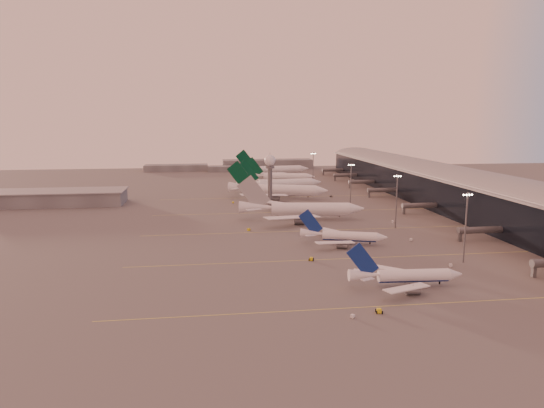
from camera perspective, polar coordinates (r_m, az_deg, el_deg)
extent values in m
plane|color=#5F5C5C|center=(164.66, 3.48, -7.66)|extent=(700.00, 700.00, 0.00)
cube|color=#F2EA55|center=(142.52, 18.47, -11.04)|extent=(180.00, 0.25, 0.02)
cube|color=#F2EA55|center=(181.75, 12.24, -6.16)|extent=(180.00, 0.25, 0.02)
cube|color=#F2EA55|center=(223.16, 8.33, -3.01)|extent=(180.00, 0.25, 0.02)
cube|color=#F2EA55|center=(265.74, 5.67, -0.85)|extent=(180.00, 0.25, 0.02)
cube|color=#F2EA55|center=(313.85, 3.58, 0.86)|extent=(180.00, 0.25, 0.02)
cube|color=black|center=(300.90, 19.87, 1.62)|extent=(36.00, 360.00, 18.00)
cylinder|color=gray|center=(299.80, 19.97, 3.32)|extent=(10.08, 360.00, 10.08)
cube|color=gray|center=(299.78, 19.97, 3.35)|extent=(40.00, 362.00, 0.80)
cube|color=#5B5E63|center=(176.90, 28.45, -6.89)|extent=(1.20, 1.20, 4.40)
cylinder|color=#5B5E63|center=(218.74, 23.59, -2.82)|extent=(22.00, 2.80, 2.80)
cube|color=#5B5E63|center=(214.26, 21.25, -3.54)|extent=(1.20, 1.20, 4.40)
cylinder|color=#5B5E63|center=(268.89, 17.23, -0.15)|extent=(22.00, 2.80, 2.80)
cube|color=#5B5E63|center=(265.26, 15.25, -0.69)|extent=(1.20, 1.20, 4.40)
cylinder|color=#5B5E63|center=(319.84, 13.05, 1.61)|extent=(22.00, 2.80, 2.80)
cube|color=#5B5E63|center=(316.79, 11.34, 1.17)|extent=(1.20, 1.20, 4.40)
cylinder|color=#5B5E63|center=(359.04, 10.69, 2.59)|extent=(22.00, 2.80, 2.80)
cube|color=#5B5E63|center=(356.33, 9.15, 2.21)|extent=(1.20, 1.20, 4.40)
cylinder|color=#5B5E63|center=(398.81, 8.81, 3.38)|extent=(22.00, 2.80, 2.80)
cube|color=#5B5E63|center=(396.37, 7.41, 3.04)|extent=(1.20, 1.20, 4.40)
cylinder|color=#5B5E63|center=(437.08, 7.33, 3.99)|extent=(22.00, 2.80, 2.80)
cube|color=#5B5E63|center=(434.85, 6.04, 3.68)|extent=(1.20, 1.20, 4.40)
cube|color=slate|center=(310.51, -24.29, 0.63)|extent=(80.00, 25.00, 8.00)
cube|color=gray|center=(309.92, -24.35, 1.40)|extent=(82.00, 27.00, 0.60)
cylinder|color=#5B5E63|center=(278.89, -0.24, 2.01)|extent=(2.60, 2.60, 22.00)
cylinder|color=#5B5E63|center=(277.52, -0.25, 4.36)|extent=(5.20, 5.20, 1.20)
sphere|color=white|center=(277.16, -0.25, 5.16)|extent=(6.40, 6.40, 6.40)
cylinder|color=#5B5E63|center=(276.87, -0.25, 5.93)|extent=(0.16, 0.16, 2.00)
cylinder|color=#5B5E63|center=(181.51, 21.81, -2.61)|extent=(0.56, 0.56, 25.00)
cube|color=#5B5E63|center=(179.42, 22.06, 1.13)|extent=(3.60, 0.25, 0.25)
sphere|color=#FFEABF|center=(178.74, 21.64, 1.00)|extent=(0.56, 0.56, 0.56)
sphere|color=#FFEABF|center=(179.23, 21.92, 1.00)|extent=(0.56, 0.56, 0.56)
sphere|color=#FFEABF|center=(179.72, 22.19, 1.01)|extent=(0.56, 0.56, 0.56)
sphere|color=#FFEABF|center=(180.22, 22.47, 1.01)|extent=(0.56, 0.56, 0.56)
cylinder|color=#5B5E63|center=(228.84, 14.44, 0.29)|extent=(0.56, 0.56, 25.00)
cube|color=#5B5E63|center=(227.18, 14.57, 3.28)|extent=(3.60, 0.25, 0.25)
sphere|color=#FFEABF|center=(226.67, 14.21, 3.18)|extent=(0.56, 0.56, 0.56)
sphere|color=#FFEABF|center=(227.04, 14.45, 3.18)|extent=(0.56, 0.56, 0.56)
sphere|color=#FFEABF|center=(227.42, 14.68, 3.18)|extent=(0.56, 0.56, 0.56)
sphere|color=#FFEABF|center=(227.80, 14.91, 3.18)|extent=(0.56, 0.56, 0.56)
cylinder|color=#5B5E63|center=(278.45, 9.25, 2.18)|extent=(0.56, 0.56, 25.00)
cube|color=#5B5E63|center=(277.08, 9.32, 4.63)|extent=(3.60, 0.25, 0.25)
sphere|color=#FFEABF|center=(276.69, 9.02, 4.55)|extent=(0.56, 0.56, 0.56)
sphere|color=#FFEABF|center=(276.97, 9.22, 4.55)|extent=(0.56, 0.56, 0.56)
sphere|color=#FFEABF|center=(277.27, 9.42, 4.55)|extent=(0.56, 0.56, 0.56)
sphere|color=#FFEABF|center=(277.56, 9.62, 4.55)|extent=(0.56, 0.56, 0.56)
cylinder|color=#5B5E63|center=(364.42, 4.85, 4.11)|extent=(0.56, 0.56, 25.00)
cube|color=#5B5E63|center=(363.38, 4.88, 5.99)|extent=(3.60, 0.25, 0.25)
sphere|color=#FFEABF|center=(363.08, 4.64, 5.93)|extent=(0.56, 0.56, 0.56)
sphere|color=#FFEABF|center=(363.30, 4.80, 5.93)|extent=(0.56, 0.56, 0.56)
sphere|color=#FFEABF|center=(363.52, 4.95, 5.93)|extent=(0.56, 0.56, 0.56)
sphere|color=#FFEABF|center=(363.74, 5.11, 5.93)|extent=(0.56, 0.56, 0.56)
cube|color=slate|center=(477.05, -11.19, 4.21)|extent=(60.00, 18.00, 6.00)
cube|color=slate|center=(489.74, -0.53, 4.72)|extent=(90.00, 20.00, 9.00)
cube|color=slate|center=(466.71, -5.11, 4.17)|extent=(40.00, 15.00, 5.00)
cylinder|color=white|center=(153.40, 16.31, -8.23)|extent=(21.75, 4.98, 3.67)
cylinder|color=navy|center=(153.65, 16.30, -8.52)|extent=(21.25, 3.92, 2.64)
cone|color=white|center=(158.28, 20.72, -7.91)|extent=(4.39, 3.92, 3.67)
cone|color=white|center=(148.69, 10.73, -8.39)|extent=(9.25, 4.21, 3.67)
cube|color=white|center=(143.82, 15.56, -9.70)|extent=(15.69, 9.76, 1.15)
cylinder|color=slate|center=(147.14, 16.22, -9.97)|extent=(4.31, 2.64, 2.39)
cube|color=slate|center=(146.79, 16.24, -9.59)|extent=(0.30, 0.26, 1.47)
cube|color=white|center=(160.01, 13.38, -7.57)|extent=(15.19, 11.23, 1.15)
cylinder|color=slate|center=(159.39, 14.50, -8.32)|extent=(4.31, 2.64, 2.39)
cube|color=slate|center=(159.07, 14.51, -7.97)|extent=(0.30, 0.26, 1.47)
cube|color=navy|center=(147.21, 10.61, -6.72)|extent=(10.08, 0.95, 10.94)
cube|color=white|center=(144.85, 11.17, -8.87)|extent=(4.45, 3.04, 0.24)
cube|color=white|center=(152.50, 10.34, -7.87)|extent=(4.40, 3.42, 0.24)
cylinder|color=black|center=(157.18, 19.10, -8.90)|extent=(0.48, 0.48, 0.97)
cylinder|color=black|center=(155.47, 15.39, -8.89)|extent=(1.09, 0.55, 1.06)
cylinder|color=black|center=(151.70, 15.92, -9.39)|extent=(1.09, 0.55, 1.06)
cylinder|color=white|center=(197.25, 9.09, -3.88)|extent=(21.56, 10.11, 3.66)
cylinder|color=navy|center=(197.45, 9.09, -4.11)|extent=(20.84, 9.00, 2.63)
cone|color=white|center=(197.46, 12.82, -3.99)|extent=(5.08, 4.76, 3.66)
cone|color=white|center=(197.97, 4.67, -3.59)|extent=(9.70, 6.26, 3.66)
cube|color=white|center=(188.85, 7.42, -4.66)|extent=(15.93, 6.25, 1.15)
cylinder|color=slate|center=(191.23, 8.23, -5.01)|extent=(4.69, 3.54, 2.38)
cube|color=slate|center=(190.97, 8.23, -4.71)|extent=(0.35, 0.32, 1.46)
cube|color=white|center=(206.29, 7.68, -3.41)|extent=(13.39, 13.68, 1.15)
cylinder|color=slate|center=(204.53, 8.37, -4.02)|extent=(4.69, 3.54, 2.38)
cube|color=slate|center=(204.29, 8.38, -3.74)|extent=(0.35, 0.32, 1.46)
cube|color=navy|center=(197.00, 4.56, -2.31)|extent=(9.65, 3.42, 10.90)
cube|color=white|center=(193.93, 4.56, -3.85)|extent=(4.33, 2.12, 0.24)
cube|color=white|center=(201.97, 4.80, -3.29)|extent=(4.07, 4.01, 0.24)
cylinder|color=black|center=(197.90, 11.44, -4.65)|extent=(0.48, 0.48, 0.96)
cylinder|color=black|center=(199.93, 8.59, -4.40)|extent=(1.16, 0.78, 1.06)
cylinder|color=black|center=(195.84, 8.55, -4.70)|extent=(1.16, 0.78, 1.06)
cylinder|color=white|center=(243.30, 4.51, -0.84)|extent=(39.21, 11.37, 6.05)
cylinder|color=white|center=(243.56, 4.51, -1.15)|extent=(38.21, 9.59, 4.36)
cone|color=white|center=(246.08, 9.89, -0.83)|extent=(8.27, 7.04, 6.05)
cone|color=white|center=(242.68, -1.97, -0.66)|extent=(16.93, 8.25, 6.05)
cube|color=white|center=(227.21, 2.42, -1.87)|extent=(28.33, 15.58, 1.80)
cylinder|color=slate|center=(231.66, 3.54, -2.27)|extent=(7.97, 4.94, 3.94)
cube|color=slate|center=(231.37, 3.55, -1.93)|extent=(0.32, 0.28, 2.42)
cube|color=white|center=(258.80, 2.16, -0.39)|extent=(26.29, 21.55, 1.80)
cylinder|color=slate|center=(255.72, 3.24, -1.09)|extent=(7.97, 4.94, 3.94)
cube|color=slate|center=(255.46, 3.24, -0.78)|extent=(0.32, 0.28, 2.42)
cube|color=#9B9DA2|center=(241.49, -2.18, 1.01)|extent=(16.67, 2.67, 17.97)
cube|color=white|center=(235.31, -2.12, -0.96)|extent=(8.00, 4.99, 0.24)
cube|color=white|center=(250.03, -1.98, -0.30)|extent=(7.79, 6.52, 0.24)
cylinder|color=black|center=(245.54, 7.93, -1.68)|extent=(0.49, 0.49, 0.98)
cylinder|color=black|center=(245.90, 3.74, -1.58)|extent=(1.13, 0.63, 1.07)
cylinder|color=black|center=(241.70, 3.80, -1.79)|extent=(1.13, 0.63, 1.07)
cylinder|color=white|center=(305.23, 1.48, 1.47)|extent=(39.31, 18.66, 6.35)
cylinder|color=white|center=(305.45, 1.47, 1.20)|extent=(37.99, 16.72, 4.57)
cone|color=white|center=(302.26, 5.87, 1.34)|extent=(9.25, 8.46, 6.35)
cone|color=white|center=(310.93, -3.61, 1.76)|extent=(17.67, 11.32, 6.35)
cube|color=white|center=(291.13, -0.95, 0.83)|extent=(29.27, 11.13, 1.88)
cylinder|color=slate|center=(294.40, 0.12, 0.42)|extent=(8.54, 6.36, 4.13)
cube|color=slate|center=(294.15, 0.13, 0.71)|extent=(0.40, 0.36, 2.54)
cube|color=white|center=(323.21, 0.27, 1.75)|extent=(24.40, 25.35, 1.88)
cylinder|color=slate|center=(318.93, 0.99, 1.17)|extent=(8.54, 6.36, 4.13)
cube|color=slate|center=(318.70, 0.99, 1.43)|extent=(0.40, 0.36, 2.54)
cube|color=#033B23|center=(310.14, -3.77, 3.15)|extent=(16.66, 5.97, 18.79)
cube|color=white|center=(303.69, -4.02, 1.59)|extent=(7.92, 3.80, 0.27)
cube|color=white|center=(318.28, -3.31, 1.98)|extent=(7.42, 7.39, 0.27)
cylinder|color=black|center=(303.75, 4.26, 0.65)|extent=(0.55, 0.55, 1.09)
cylinder|color=black|center=(308.71, 0.97, 0.84)|extent=(1.32, 0.91, 1.20)
cylinder|color=black|center=(304.03, 0.81, 0.70)|extent=(1.32, 0.91, 1.20)
cylinder|color=white|center=(336.91, 1.61, 2.24)|extent=(37.85, 9.98, 6.04)
cylinder|color=white|center=(337.10, 1.61, 2.02)|extent=(36.93, 8.22, 4.35)
cone|color=white|center=(343.47, 5.21, 2.36)|extent=(7.84, 6.77, 6.04)
cone|color=white|center=(330.81, -2.83, 2.22)|extent=(16.25, 7.67, 6.04)
cube|color=white|center=(319.65, 0.76, 1.63)|extent=(26.03, 20.45, 1.79)
cylinder|color=slate|center=(324.73, 1.38, 1.32)|extent=(7.62, 4.67, 3.92)
cube|color=slate|center=(324.52, 1.38, 1.57)|extent=(0.34, 0.29, 2.41)
cube|color=white|center=(349.90, -0.53, 2.36)|extent=(27.56, 15.97, 1.79)
cylinder|color=slate|center=(347.74, 0.34, 1.90)|extent=(7.62, 4.67, 3.92)
cube|color=slate|center=(347.54, 0.34, 2.14)|extent=(0.34, 0.29, 2.41)
cube|color=#033B23|center=(329.76, -2.98, 3.46)|extent=(16.55, 2.13, 17.86)
cube|color=white|center=(323.69, -2.63, 2.08)|extent=(7.58, 6.15, 0.26)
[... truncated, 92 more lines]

